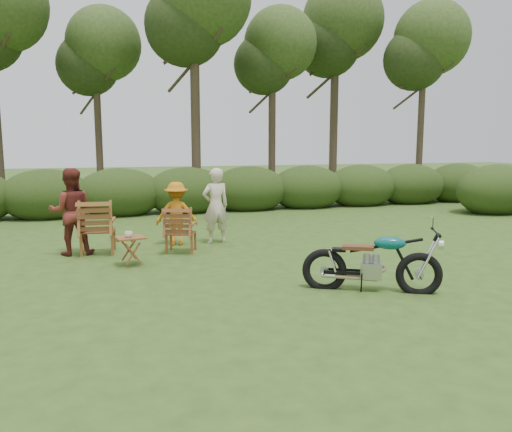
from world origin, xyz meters
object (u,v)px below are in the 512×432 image
object	(u,v)px
adult_b	(73,254)
motorcycle	(370,291)
side_table	(131,251)
child	(177,245)
lawn_chair_right	(181,252)
adult_a	(216,243)
lawn_chair_left	(99,253)
cup	(129,234)

from	to	relation	value
adult_b	motorcycle	bearing A→B (deg)	136.98
side_table	child	world-z (taller)	child
side_table	adult_b	xyz separation A→B (m)	(-1.00, 1.23, -0.25)
lawn_chair_right	adult_a	size ratio (longest dim) A/B	0.56
lawn_chair_right	lawn_chair_left	bearing A→B (deg)	6.44
side_table	child	distance (m)	1.88
adult_b	child	world-z (taller)	adult_b
cup	adult_a	distance (m)	2.49
motorcycle	adult_b	bearing A→B (deg)	165.95
lawn_chair_left	side_table	world-z (taller)	lawn_chair_left
lawn_chair_left	cup	world-z (taller)	cup
cup	adult_a	bearing A→B (deg)	39.21
adult_a	child	xyz separation A→B (m)	(-0.82, 0.04, 0.00)
motorcycle	lawn_chair_left	distance (m)	5.30
lawn_chair_right	side_table	xyz separation A→B (m)	(-1.00, -0.84, 0.25)
lawn_chair_left	cup	distance (m)	1.44
lawn_chair_left	side_table	distance (m)	1.35
motorcycle	cup	world-z (taller)	cup
lawn_chair_right	side_table	world-z (taller)	side_table
motorcycle	adult_b	world-z (taller)	adult_b
motorcycle	adult_b	distance (m)	5.65
lawn_chair_left	adult_a	xyz separation A→B (m)	(2.39, 0.30, 0.00)
lawn_chair_right	cup	world-z (taller)	cup
cup	adult_b	world-z (taller)	adult_b
adult_a	adult_b	bearing A→B (deg)	-2.64
lawn_chair_right	adult_b	distance (m)	2.04
motorcycle	adult_a	size ratio (longest dim) A/B	1.16
motorcycle	lawn_chair_right	size ratio (longest dim) A/B	2.07
adult_b	child	size ratio (longest dim) A/B	1.25
lawn_chair_right	side_table	size ratio (longest dim) A/B	1.77
side_table	lawn_chair_left	bearing A→B (deg)	113.97
lawn_chair_left	adult_b	xyz separation A→B (m)	(-0.46, 0.02, 0.00)
motorcycle	side_table	world-z (taller)	motorcycle
side_table	child	size ratio (longest dim) A/B	0.38
motorcycle	lawn_chair_right	world-z (taller)	motorcycle
cup	adult_a	world-z (taller)	adult_a
motorcycle	adult_a	distance (m)	4.29
adult_a	lawn_chair_left	bearing A→B (deg)	-1.14
motorcycle	adult_b	size ratio (longest dim) A/B	1.13
cup	adult_a	xyz separation A→B (m)	(1.88, 1.53, -0.56)
motorcycle	lawn_chair_left	size ratio (longest dim) A/B	1.79
motorcycle	side_table	size ratio (longest dim) A/B	3.67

